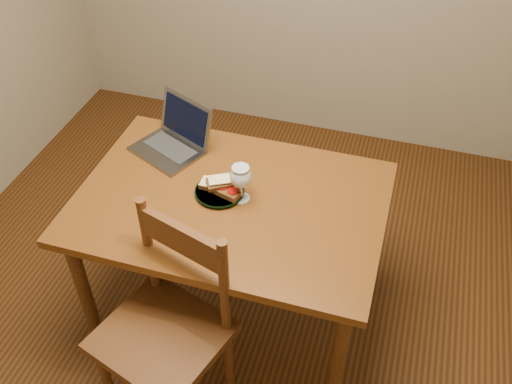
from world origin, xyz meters
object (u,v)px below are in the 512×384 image
(milk_glass, at_px, (241,183))
(table, at_px, (231,214))
(chair, at_px, (165,323))
(plate, at_px, (220,192))
(laptop, at_px, (175,136))

(milk_glass, bearing_deg, table, -157.75)
(table, xyz_separation_m, chair, (-0.09, -0.53, -0.12))
(chair, distance_m, plate, 0.59)
(table, bearing_deg, laptop, 142.71)
(chair, distance_m, milk_glass, 0.63)
(table, bearing_deg, plate, 158.10)
(milk_glass, distance_m, laptop, 0.48)
(chair, xyz_separation_m, plate, (0.04, 0.55, 0.22))
(table, xyz_separation_m, plate, (-0.06, 0.02, 0.09))
(chair, distance_m, laptop, 0.89)
(table, bearing_deg, chair, -100.10)
(plate, bearing_deg, milk_glass, -2.75)
(milk_glass, xyz_separation_m, laptop, (-0.40, 0.26, -0.03))
(laptop, bearing_deg, chair, -46.92)
(milk_glass, height_order, laptop, laptop)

